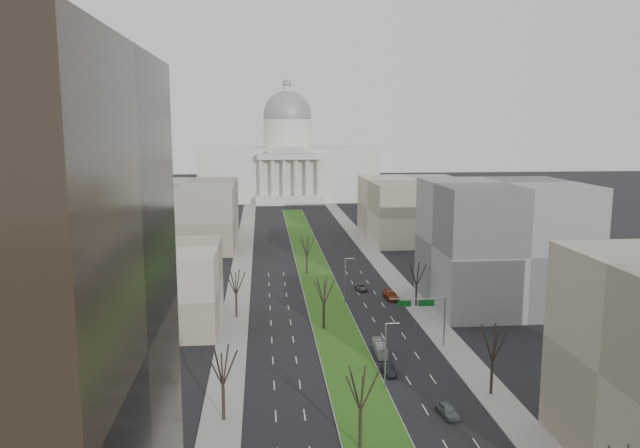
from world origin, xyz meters
TOP-DOWN VIEW (x-y plane):
  - ground at (0.00, 120.00)m, footprint 600.00×600.00m
  - median at (0.00, 118.99)m, footprint 8.00×222.03m
  - sidewalk_left at (-17.50, 95.00)m, footprint 5.00×330.00m
  - sidewalk_right at (17.50, 95.00)m, footprint 5.00×330.00m
  - capitol at (0.00, 269.59)m, footprint 80.00×46.00m
  - building_beige_left at (-33.00, 85.00)m, footprint 26.00×22.00m
  - building_grey_right at (34.00, 92.00)m, footprint 28.00×26.00m
  - building_far_left at (-35.00, 160.00)m, footprint 30.00×40.00m
  - building_far_right at (35.00, 165.00)m, footprint 30.00×40.00m
  - tree_left_mid at (-17.20, 48.00)m, footprint 5.40×5.40m
  - tree_left_far at (-17.20, 88.00)m, footprint 5.28×5.28m
  - tree_right_mid at (17.20, 52.00)m, footprint 5.52×5.52m
  - tree_right_far at (17.20, 92.00)m, footprint 5.04×5.04m
  - tree_median_a at (-2.00, 40.00)m, footprint 5.40×5.40m
  - tree_median_b at (-2.00, 80.00)m, footprint 5.40×5.40m
  - tree_median_c at (-2.00, 120.00)m, footprint 5.40×5.40m
  - streetlamp_median_b at (3.76, 55.00)m, footprint 1.90×0.20m
  - streetlamp_median_c at (3.76, 95.00)m, footprint 1.90×0.20m
  - mast_arm_signs at (13.49, 70.03)m, footprint 9.12×0.24m
  - car_grey_near at (9.77, 46.74)m, footprint 2.26×4.48m
  - car_black at (5.20, 59.88)m, footprint 1.62×4.24m
  - car_red at (13.38, 97.41)m, footprint 2.76×5.75m
  - car_grey_far at (8.46, 104.87)m, footprint 2.15×4.53m
  - box_van at (5.50, 67.62)m, footprint 1.78×6.67m

SIDE VIEW (x-z plane):
  - ground at x=0.00m, z-range 0.00..0.00m
  - sidewalk_left at x=-17.50m, z-range 0.00..0.15m
  - sidewalk_right at x=17.50m, z-range 0.00..0.15m
  - median at x=0.00m, z-range 0.00..0.20m
  - car_grey_far at x=8.46m, z-range 0.00..1.25m
  - car_black at x=5.20m, z-range 0.00..1.38m
  - car_grey_near at x=9.77m, z-range 0.00..1.46m
  - car_red at x=13.38m, z-range 0.00..1.62m
  - box_van at x=5.50m, z-range 0.00..1.85m
  - streetlamp_median_b at x=3.76m, z-range 0.23..9.39m
  - streetlamp_median_c at x=3.76m, z-range 0.23..9.39m
  - mast_arm_signs at x=13.49m, z-range 2.06..10.15m
  - tree_right_far at x=17.20m, z-range 1.99..11.07m
  - tree_left_far at x=-17.20m, z-range 2.09..11.59m
  - tree_left_mid at x=-17.20m, z-range 2.14..11.86m
  - tree_median_a at x=-2.00m, z-range 2.14..11.86m
  - tree_median_b at x=-2.00m, z-range 2.14..11.86m
  - tree_median_c at x=-2.00m, z-range 2.14..11.86m
  - building_beige_left at x=-33.00m, z-range 0.00..14.00m
  - tree_right_mid at x=17.20m, z-range 2.19..12.12m
  - building_far_left at x=-35.00m, z-range 0.00..18.00m
  - building_far_right at x=35.00m, z-range 0.00..18.00m
  - building_grey_right at x=34.00m, z-range 0.00..24.00m
  - capitol at x=0.00m, z-range -11.19..43.81m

